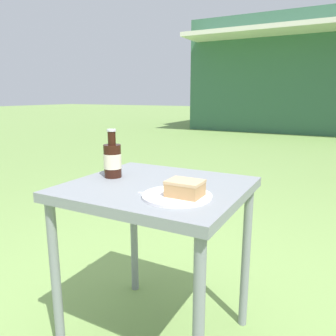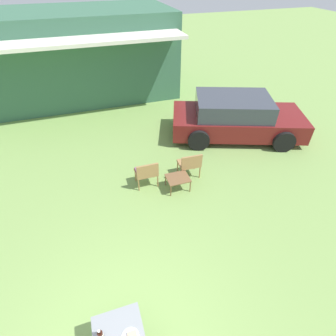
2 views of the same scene
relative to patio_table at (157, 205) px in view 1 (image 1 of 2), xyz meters
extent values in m
cube|color=#38664C|center=(0.17, 10.87, 1.04)|extent=(8.07, 4.04, 3.40)
cube|color=silver|center=(0.17, 8.25, 2.13)|extent=(7.66, 1.20, 0.12)
cube|color=gray|center=(0.00, 0.00, 0.07)|extent=(0.72, 0.66, 0.04)
cylinder|color=gray|center=(-0.32, -0.29, -0.30)|extent=(0.04, 0.04, 0.71)
cylinder|color=gray|center=(0.32, -0.29, -0.30)|extent=(0.04, 0.04, 0.71)
cylinder|color=gray|center=(-0.32, 0.29, -0.30)|extent=(0.04, 0.04, 0.71)
cylinder|color=gray|center=(0.32, 0.29, -0.30)|extent=(0.04, 0.04, 0.71)
cylinder|color=white|center=(0.15, -0.12, 0.10)|extent=(0.26, 0.26, 0.01)
cube|color=tan|center=(0.19, -0.12, 0.13)|extent=(0.12, 0.10, 0.05)
cube|color=tan|center=(0.19, -0.12, 0.16)|extent=(0.13, 0.10, 0.01)
cylinder|color=black|center=(-0.24, 0.01, 0.17)|extent=(0.08, 0.08, 0.15)
cylinder|color=black|center=(-0.24, 0.01, 0.27)|extent=(0.04, 0.04, 0.06)
cylinder|color=silver|center=(-0.24, 0.01, 0.31)|extent=(0.04, 0.04, 0.01)
cylinder|color=beige|center=(-0.24, 0.01, 0.17)|extent=(0.08, 0.08, 0.07)
cube|color=silver|center=(0.10, -0.13, 0.10)|extent=(0.19, 0.04, 0.01)
camera|label=1|loc=(0.67, -1.15, 0.46)|focal=35.00mm
camera|label=2|loc=(0.23, -1.60, 4.30)|focal=28.00mm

